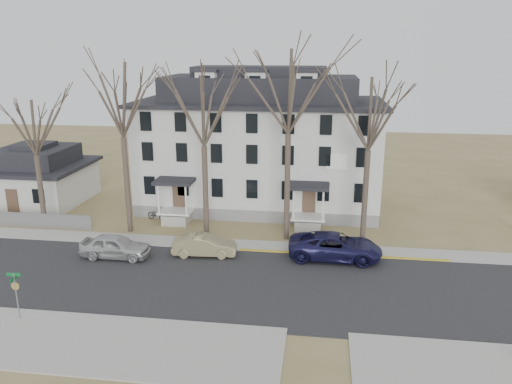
# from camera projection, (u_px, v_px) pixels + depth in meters

# --- Properties ---
(ground) EXTENTS (120.00, 120.00, 0.00)m
(ground) POSITION_uv_depth(u_px,v_px,m) (255.00, 302.00, 27.57)
(ground) COLOR olive
(ground) RESTS_ON ground
(main_road) EXTENTS (120.00, 10.00, 0.04)m
(main_road) POSITION_uv_depth(u_px,v_px,m) (259.00, 286.00, 29.47)
(main_road) COLOR #27272A
(main_road) RESTS_ON ground
(far_sidewalk) EXTENTS (120.00, 2.00, 0.08)m
(far_sidewalk) POSITION_uv_depth(u_px,v_px,m) (270.00, 247.00, 35.18)
(far_sidewalk) COLOR #A09F97
(far_sidewalk) RESTS_ON ground
(near_sidewalk_left) EXTENTS (20.00, 5.00, 0.08)m
(near_sidewalk_left) POSITION_uv_depth(u_px,v_px,m) (75.00, 342.00, 23.84)
(near_sidewalk_left) COLOR #A09F97
(near_sidewalk_left) RESTS_ON ground
(yellow_curb) EXTENTS (14.00, 0.25, 0.06)m
(yellow_curb) POSITION_uv_depth(u_px,v_px,m) (342.00, 256.00, 33.68)
(yellow_curb) COLOR gold
(yellow_curb) RESTS_ON ground
(boarding_house) EXTENTS (20.80, 12.36, 12.05)m
(boarding_house) POSITION_uv_depth(u_px,v_px,m) (260.00, 145.00, 43.40)
(boarding_house) COLOR slate
(boarding_house) RESTS_ON ground
(small_house) EXTENTS (8.70, 8.70, 5.00)m
(small_house) POSITION_uv_depth(u_px,v_px,m) (38.00, 178.00, 45.00)
(small_house) COLOR beige
(small_house) RESTS_ON ground
(fence) EXTENTS (14.00, 0.06, 1.20)m
(fence) POSITION_uv_depth(u_px,v_px,m) (8.00, 226.00, 39.32)
(fence) COLOR gray
(fence) RESTS_ON ground
(tree_far_left) EXTENTS (8.40, 8.40, 13.72)m
(tree_far_left) POSITION_uv_depth(u_px,v_px,m) (120.00, 94.00, 35.42)
(tree_far_left) COLOR #473B31
(tree_far_left) RESTS_ON ground
(tree_mid_left) EXTENTS (7.80, 7.80, 12.74)m
(tree_mid_left) POSITION_uv_depth(u_px,v_px,m) (203.00, 106.00, 34.85)
(tree_mid_left) COLOR #473B31
(tree_mid_left) RESTS_ON ground
(tree_center) EXTENTS (9.00, 9.00, 14.70)m
(tree_center) POSITION_uv_depth(u_px,v_px,m) (289.00, 85.00, 33.66)
(tree_center) COLOR #473B31
(tree_center) RESTS_ON ground
(tree_mid_right) EXTENTS (7.80, 7.80, 12.74)m
(tree_mid_right) POSITION_uv_depth(u_px,v_px,m) (371.00, 109.00, 33.37)
(tree_mid_right) COLOR #473B31
(tree_mid_right) RESTS_ON ground
(tree_bungalow) EXTENTS (6.60, 6.60, 10.78)m
(tree_bungalow) POSITION_uv_depth(u_px,v_px,m) (32.00, 124.00, 36.95)
(tree_bungalow) COLOR #473B31
(tree_bungalow) RESTS_ON ground
(car_silver) EXTENTS (4.64, 1.87, 1.58)m
(car_silver) POSITION_uv_depth(u_px,v_px,m) (115.00, 247.00, 33.23)
(car_silver) COLOR #BCBCBC
(car_silver) RESTS_ON ground
(car_tan) EXTENTS (4.41, 1.87, 1.42)m
(car_tan) POSITION_uv_depth(u_px,v_px,m) (204.00, 246.00, 33.58)
(car_tan) COLOR #8F845B
(car_tan) RESTS_ON ground
(car_navy) EXTENTS (6.19, 2.93, 1.71)m
(car_navy) POSITION_uv_depth(u_px,v_px,m) (335.00, 247.00, 33.02)
(car_navy) COLOR #191841
(car_navy) RESTS_ON ground
(bicycle_left) EXTENTS (1.89, 1.24, 0.94)m
(bicycle_left) POSITION_uv_depth(u_px,v_px,m) (156.00, 215.00, 40.43)
(bicycle_left) COLOR black
(bicycle_left) RESTS_ON ground
(street_sign) EXTENTS (0.74, 0.74, 2.61)m
(street_sign) POSITION_uv_depth(u_px,v_px,m) (16.00, 289.00, 25.41)
(street_sign) COLOR gray
(street_sign) RESTS_ON ground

